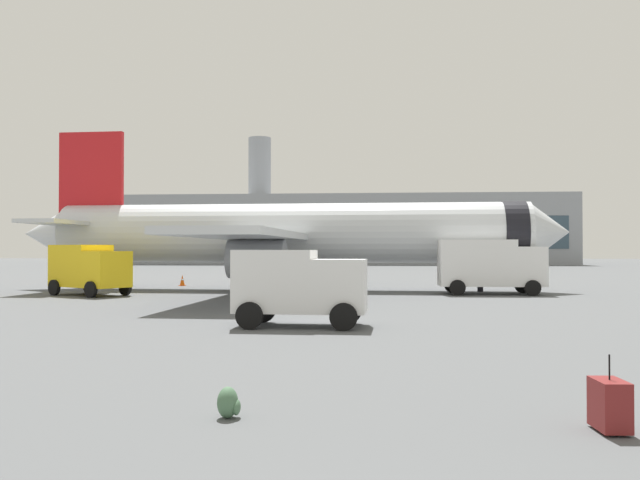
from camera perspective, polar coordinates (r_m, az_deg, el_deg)
The scene contains 9 objects.
airplane_at_gate at distance 42.06m, azimuth -2.94°, elevation 0.56°, with size 35.70×32.15×10.50m.
service_truck at distance 39.55m, azimuth -19.56°, elevation -2.27°, with size 5.26×4.32×2.90m.
fuel_truck at distance 39.47m, azimuth 14.61°, elevation -2.05°, with size 6.01×2.74×3.20m.
cargo_van at distance 22.14m, azimuth -1.85°, elevation -3.84°, with size 4.48×2.49×2.60m.
safety_cone_near at distance 48.41m, azimuth -11.96°, elevation -3.47°, with size 0.44×0.44×0.80m.
safety_cone_mid at distance 49.97m, azimuth 2.92°, elevation -3.39°, with size 0.44×0.44×0.84m.
rolling_suitcase at distance 10.39m, azimuth 24.02°, elevation -13.02°, with size 0.44×0.66×1.10m.
traveller_backpack at distance 10.42m, azimuth -8.00°, elevation -13.94°, with size 0.36×0.40×0.48m.
terminal_building at distance 126.24m, azimuth -0.08°, elevation 0.83°, with size 91.84×23.80×24.62m.
Camera 1 is at (-0.02, -3.19, 2.58)m, focal length 36.57 mm.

